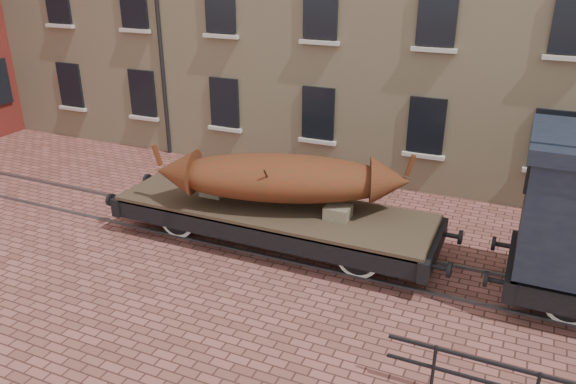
% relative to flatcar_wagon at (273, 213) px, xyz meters
% --- Properties ---
extents(ground, '(90.00, 90.00, 0.00)m').
position_rel_flatcar_wagon_xyz_m(ground, '(1.79, 0.00, -0.86)').
color(ground, brown).
extents(rail_track, '(30.00, 1.52, 0.06)m').
position_rel_flatcar_wagon_xyz_m(rail_track, '(1.79, 0.00, -0.83)').
color(rail_track, '#59595E').
rests_on(rail_track, ground).
extents(flatcar_wagon, '(9.19, 2.49, 1.39)m').
position_rel_flatcar_wagon_xyz_m(flatcar_wagon, '(0.00, 0.00, 0.00)').
color(flatcar_wagon, '#433520').
rests_on(flatcar_wagon, ground).
extents(iron_boat, '(6.36, 3.34, 1.55)m').
position_rel_flatcar_wagon_xyz_m(iron_boat, '(0.22, -0.00, 1.02)').
color(iron_boat, '#5E2212').
rests_on(iron_boat, flatcar_wagon).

